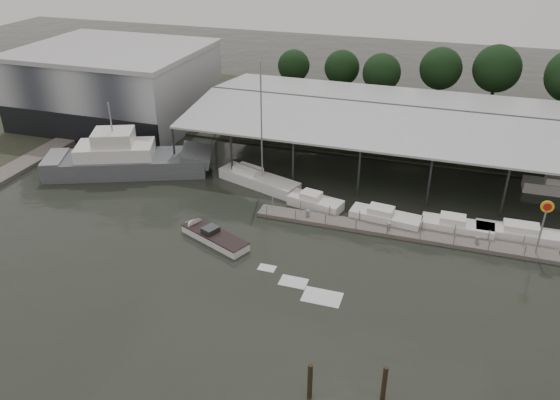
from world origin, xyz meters
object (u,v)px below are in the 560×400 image
(shell_fuel_sign, at_px, (544,218))
(white_sailboat, at_px, (258,179))
(grey_trawler, at_px, (128,160))
(speedboat_underway, at_px, (210,235))

(shell_fuel_sign, distance_m, white_sailboat, 29.16)
(grey_trawler, xyz_separation_m, speedboat_underway, (15.24, -10.54, -1.19))
(white_sailboat, bearing_deg, speedboat_underway, -72.53)
(shell_fuel_sign, relative_size, speedboat_underway, 0.31)
(grey_trawler, xyz_separation_m, white_sailboat, (15.58, 1.53, -0.92))
(shell_fuel_sign, bearing_deg, speedboat_underway, -167.69)
(shell_fuel_sign, relative_size, white_sailboat, 0.39)
(shell_fuel_sign, height_order, speedboat_underway, shell_fuel_sign)
(shell_fuel_sign, distance_m, speedboat_underway, 29.62)
(shell_fuel_sign, bearing_deg, grey_trawler, 174.46)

